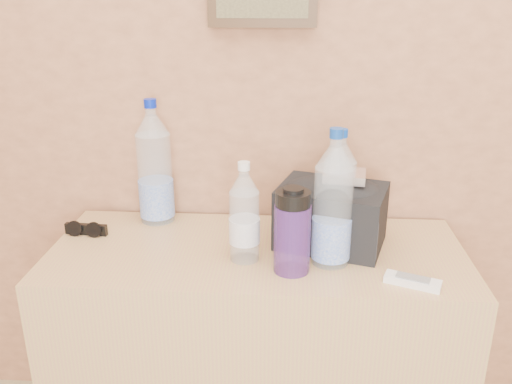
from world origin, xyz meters
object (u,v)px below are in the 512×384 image
nalgene_bottle (292,231)px  sunglasses (86,229)px  ac_remote (413,281)px  toiletry_bag (332,212)px  foil_packet (344,176)px  dresser (257,356)px  pet_large_d (333,206)px  pet_small (244,218)px  pet_large_b (155,169)px  pet_large_c (339,193)px

nalgene_bottle → sunglasses: 0.63m
sunglasses → ac_remote: size_ratio=0.94×
toiletry_bag → foil_packet: (0.03, -0.00, 0.11)m
dresser → nalgene_bottle: nalgene_bottle is taller
sunglasses → nalgene_bottle: bearing=-11.7°
sunglasses → ac_remote: sunglasses is taller
pet_large_d → pet_small: size_ratio=1.34×
dresser → foil_packet: foil_packet is taller
pet_large_d → ac_remote: pet_large_d is taller
foil_packet → pet_large_b: bearing=166.2°
dresser → sunglasses: 0.62m
ac_remote → foil_packet: (-0.16, 0.21, 0.19)m
nalgene_bottle → ac_remote: 0.31m
ac_remote → pet_small: bearing=-172.9°
pet_large_d → sunglasses: bearing=170.0°
pet_large_c → sunglasses: pet_large_c is taller
pet_large_c → nalgene_bottle: size_ratio=1.45×
pet_large_b → toiletry_bag: (0.52, -0.13, -0.07)m
nalgene_bottle → sunglasses: bearing=163.7°
pet_large_c → foil_packet: pet_large_c is taller
nalgene_bottle → ac_remote: (0.29, -0.05, -0.10)m
dresser → foil_packet: size_ratio=10.28×
foil_packet → pet_small: bearing=-158.4°
nalgene_bottle → sunglasses: size_ratio=1.79×
ac_remote → foil_packet: 0.33m
pet_small → foil_packet: size_ratio=2.42×
dresser → pet_large_b: (-0.32, 0.18, 0.52)m
ac_remote → foil_packet: foil_packet is taller
pet_large_b → pet_small: (0.29, -0.24, -0.05)m
dresser → pet_large_b: size_ratio=3.03×
toiletry_bag → foil_packet: bearing=9.6°
pet_large_b → nalgene_bottle: pet_large_b is taller
pet_large_b → toiletry_bag: size_ratio=1.34×
pet_large_c → foil_packet: size_ratio=2.94×
pet_large_c → nalgene_bottle: 0.22m
pet_large_b → ac_remote: size_ratio=2.83×
pet_large_d → toiletry_bag: size_ratio=1.27×
pet_large_d → nalgene_bottle: pet_large_d is taller
pet_large_d → nalgene_bottle: 0.12m
nalgene_bottle → ac_remote: nalgene_bottle is taller
pet_large_c → pet_small: size_ratio=1.21×
sunglasses → foil_packet: foil_packet is taller
pet_large_d → dresser: bearing=162.9°
dresser → pet_small: 0.48m
ac_remote → toiletry_bag: size_ratio=0.47×
pet_large_b → pet_large_d: pet_large_b is taller
ac_remote → foil_packet: bearing=148.2°
sunglasses → pet_large_d: bearing=-5.3°
toiletry_bag → pet_large_d: bearing=-77.2°
foil_packet → pet_large_c: bearing=114.8°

